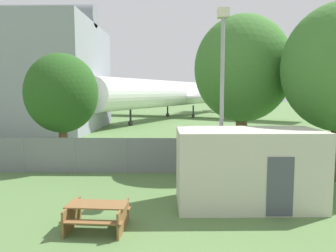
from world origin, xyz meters
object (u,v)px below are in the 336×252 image
tree_left_of_cabin (62,93)px  tree_behind_benches (243,69)px  airplane (176,94)px  portable_cabin (247,168)px  picnic_bench_near_cabin (97,213)px

tree_left_of_cabin → tree_behind_benches: 9.79m
airplane → portable_cabin: airplane is taller
airplane → portable_cabin: bearing=28.6°
picnic_bench_near_cabin → tree_left_of_cabin: (-3.80, 8.34, 3.39)m
portable_cabin → tree_behind_benches: 7.80m
picnic_bench_near_cabin → airplane: bearing=86.5°
airplane → tree_left_of_cabin: 33.00m
airplane → tree_behind_benches: size_ratio=5.36×
picnic_bench_near_cabin → tree_left_of_cabin: size_ratio=0.30×
picnic_bench_near_cabin → tree_behind_benches: tree_behind_benches is taller
airplane → tree_behind_benches: (3.39, -31.87, 1.54)m
tree_left_of_cabin → picnic_bench_near_cabin: bearing=-65.5°
portable_cabin → tree_behind_benches: size_ratio=0.61×
picnic_bench_near_cabin → tree_left_of_cabin: bearing=114.5°
airplane → tree_left_of_cabin: bearing=14.2°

